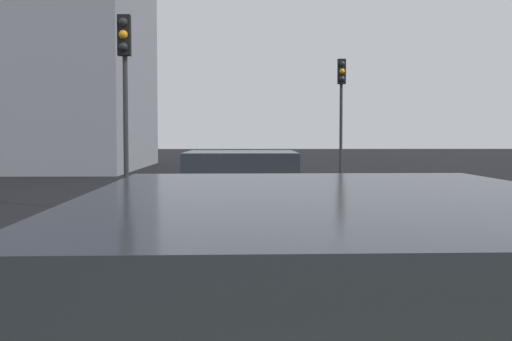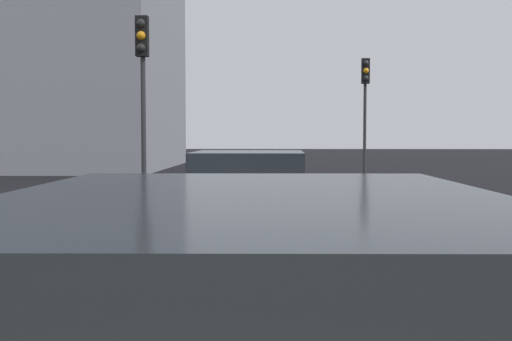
% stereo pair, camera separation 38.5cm
% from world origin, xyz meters
% --- Properties ---
extents(car_beige_lead, '(4.24, 2.07, 1.49)m').
position_xyz_m(car_beige_lead, '(9.90, 0.20, 0.72)').
color(car_beige_lead, tan).
rests_on(car_beige_lead, ground_plane).
extents(traffic_light_near_left, '(0.32, 0.28, 4.47)m').
position_xyz_m(traffic_light_near_left, '(23.55, -3.43, 3.20)').
color(traffic_light_near_left, '#2D2D30').
rests_on(traffic_light_near_left, ground_plane).
extents(traffic_light_near_right, '(0.32, 0.28, 4.39)m').
position_xyz_m(traffic_light_near_right, '(14.69, 2.79, 3.15)').
color(traffic_light_near_right, '#2D2D30').
rests_on(traffic_light_near_right, ground_plane).
extents(building_facade_left, '(13.24, 9.21, 14.84)m').
position_xyz_m(building_facade_left, '(33.79, 10.00, 7.42)').
color(building_facade_left, gray).
rests_on(building_facade_left, ground_plane).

